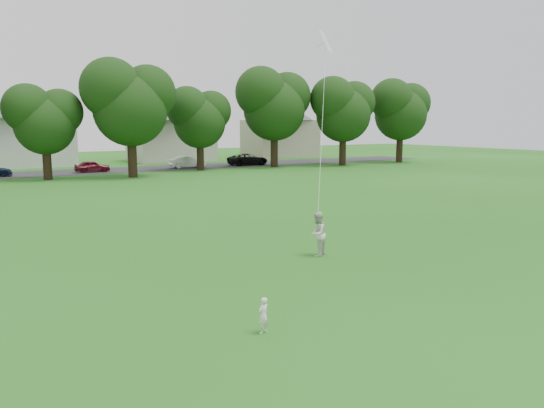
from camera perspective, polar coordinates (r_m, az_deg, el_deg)
ground at (r=14.17m, az=3.86°, el=-10.33°), size 160.00×160.00×0.00m
street at (r=53.68m, az=-23.03°, el=3.05°), size 90.00×7.00×0.01m
toddler at (r=11.95m, az=-0.94°, el=-11.89°), size 0.35×0.28×0.82m
older_boy at (r=18.61m, az=4.91°, el=-3.24°), size 0.96×0.92×1.56m
kite at (r=20.91m, az=5.43°, el=8.61°), size 2.26×2.59×8.82m
tree_row at (r=48.99m, az=-15.60°, el=10.42°), size 82.10×9.46×10.74m
parked_cars at (r=52.37m, az=-25.17°, el=3.46°), size 54.99×2.29×1.29m
house_row at (r=63.48m, az=-24.03°, el=8.11°), size 76.58×13.96×9.93m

